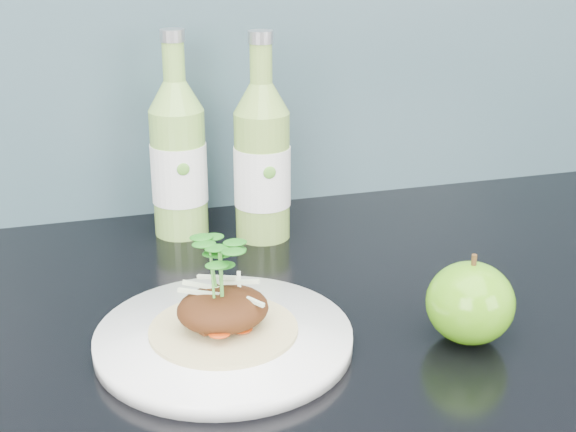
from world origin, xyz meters
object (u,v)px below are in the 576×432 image
object	(u,v)px
green_apple	(470,303)
cider_bottle_right	(262,162)
cider_bottle_left	(179,159)
dinner_plate	(224,339)

from	to	relation	value
green_apple	cider_bottle_right	size ratio (longest dim) A/B	0.39
cider_bottle_right	green_apple	bearing A→B (deg)	-91.90
cider_bottle_left	cider_bottle_right	size ratio (longest dim) A/B	1.00
green_apple	cider_bottle_left	xyz separation A→B (m)	(-0.22, 0.35, 0.06)
dinner_plate	cider_bottle_left	bearing A→B (deg)	88.31
dinner_plate	cider_bottle_left	xyz separation A→B (m)	(0.01, 0.29, 0.09)
green_apple	cider_bottle_right	distance (m)	0.33
dinner_plate	cider_bottle_right	distance (m)	0.29
dinner_plate	green_apple	size ratio (longest dim) A/B	3.04
cider_bottle_left	cider_bottle_right	world-z (taller)	same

